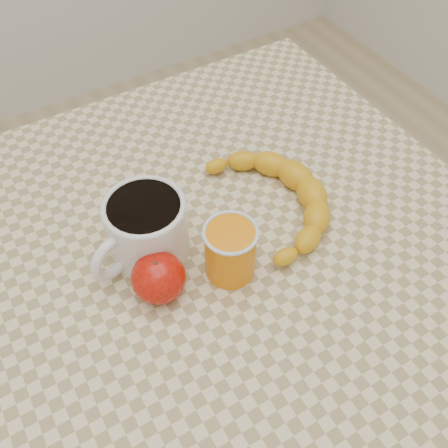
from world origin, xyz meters
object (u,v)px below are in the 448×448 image
table (224,265)px  orange_juice_glass (230,250)px  banana (274,199)px  coffee_mug (145,227)px  apple (159,277)px

table → orange_juice_glass: orange_juice_glass is taller
orange_juice_glass → banana: 0.14m
table → coffee_mug: size_ratio=4.66×
table → apple: bearing=-160.7°
table → banana: (0.09, 0.00, 0.11)m
orange_juice_glass → apple: orange_juice_glass is taller
table → coffee_mug: 0.18m
table → orange_juice_glass: size_ratio=9.14×
orange_juice_glass → banana: size_ratio=0.28×
banana → apple: bearing=-156.0°
table → apple: (-0.13, -0.04, 0.12)m
orange_juice_glass → table: bearing=66.7°
table → coffee_mug: bearing=165.9°
apple → table: bearing=19.3°
apple → banana: bearing=12.1°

